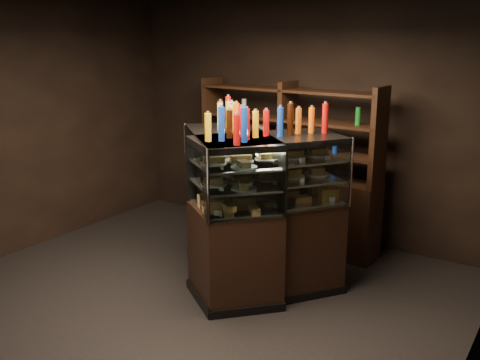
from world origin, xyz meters
The scene contains 7 objects.
ground centered at (0.00, 0.00, 0.00)m, with size 5.00×5.00×0.00m, color black.
room_shell centered at (0.00, 0.00, 1.94)m, with size 5.02×5.02×3.01m.
display_case centered at (0.33, 0.70, 0.53)m, with size 1.90×1.62×1.60m.
food_display centered at (0.33, 0.69, 1.22)m, with size 1.42×1.17×0.49m.
bottles_top centered at (0.33, 0.70, 1.73)m, with size 1.24×1.03×0.30m.
potted_conifer centered at (0.44, 0.96, 0.45)m, with size 0.37×0.37×0.79m.
back_shelving centered at (0.03, 2.05, 0.61)m, with size 2.39×0.55×2.00m.
Camera 1 is at (3.05, -3.60, 2.48)m, focal length 40.00 mm.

